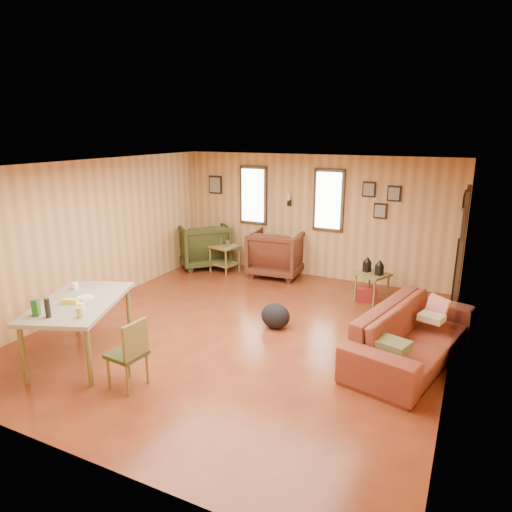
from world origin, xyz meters
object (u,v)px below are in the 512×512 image
Objects in this scene: sofa at (413,326)px; end_table at (225,254)px; recliner_brown at (277,251)px; side_table at (373,272)px; recliner_green at (203,243)px; dining_table at (78,306)px.

sofa is 4.59m from end_table.
side_table is at bearing 158.49° from recliner_brown.
side_table is (2.03, -0.63, 0.02)m from recliner_brown.
sofa is at bearing 135.54° from recliner_brown.
recliner_green reaches higher than sofa.
end_table is at bearing 173.06° from side_table.
end_table is at bearing 71.20° from dining_table.
sofa is 2.30× the size of recliner_brown.
sofa is 2.06m from side_table.
side_table is (3.72, -0.53, 0.01)m from recliner_green.
recliner_brown is at bearing 162.86° from side_table.
sofa is 2.28× the size of recliner_green.
recliner_green is 1.49× the size of end_table.
recliner_green is (-4.62, 2.38, 0.06)m from sofa.
end_table is 4.06m from dining_table.
recliner_green is 4.28m from dining_table.
recliner_brown is 4.38m from dining_table.
recliner_green reaches higher than dining_table.
end_table is at bearing 8.73° from recliner_brown.
dining_table is at bearing -128.44° from side_table.
recliner_green is 0.65m from end_table.
side_table is at bearing 125.38° from recliner_green.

